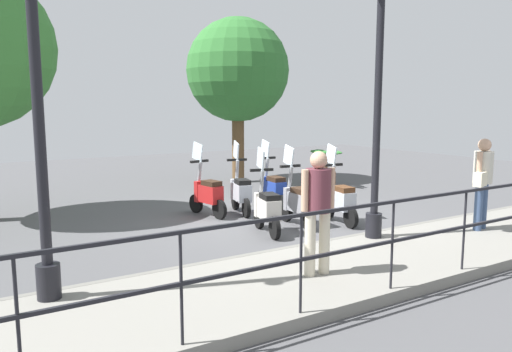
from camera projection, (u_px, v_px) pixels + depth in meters
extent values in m
plane|color=#4C4C4F|center=(282.00, 219.00, 10.18)|extent=(28.00, 28.00, 0.00)
cube|color=gray|center=(403.00, 255.00, 7.47)|extent=(2.20, 20.00, 0.15)
cube|color=slate|center=(355.00, 239.00, 8.36)|extent=(0.10, 20.00, 0.15)
cube|color=black|center=(466.00, 191.00, 6.47)|extent=(0.04, 16.00, 0.04)
cube|color=black|center=(464.00, 227.00, 6.54)|extent=(0.04, 16.00, 0.04)
cylinder|color=black|center=(464.00, 231.00, 6.54)|extent=(0.03, 0.03, 1.05)
cylinder|color=black|center=(392.00, 246.00, 5.85)|extent=(0.03, 0.03, 1.05)
cylinder|color=black|center=(301.00, 265.00, 5.16)|extent=(0.03, 0.03, 1.05)
cylinder|color=black|center=(181.00, 289.00, 4.46)|extent=(0.03, 0.03, 1.05)
cylinder|color=black|center=(18.00, 323.00, 3.77)|extent=(0.03, 0.03, 1.05)
cylinder|color=black|center=(374.00, 225.00, 8.19)|extent=(0.26, 0.26, 0.40)
cylinder|color=black|center=(378.00, 97.00, 7.90)|extent=(0.12, 0.12, 4.57)
cylinder|color=black|center=(49.00, 281.00, 5.59)|extent=(0.26, 0.26, 0.40)
cylinder|color=black|center=(38.00, 113.00, 5.32)|extent=(0.12, 0.12, 4.15)
cylinder|color=#384C70|center=(483.00, 205.00, 8.76)|extent=(0.14, 0.14, 0.82)
cylinder|color=#384C70|center=(478.00, 207.00, 8.60)|extent=(0.14, 0.14, 0.82)
cylinder|color=beige|center=(483.00, 167.00, 8.58)|extent=(0.39, 0.39, 0.55)
sphere|color=tan|center=(485.00, 145.00, 8.53)|extent=(0.22, 0.22, 0.22)
cylinder|color=tan|center=(487.00, 165.00, 8.72)|extent=(0.09, 0.09, 0.52)
cylinder|color=tan|center=(479.00, 167.00, 8.44)|extent=(0.09, 0.09, 0.52)
cube|color=beige|center=(480.00, 179.00, 8.39)|extent=(0.21, 0.31, 0.24)
cylinder|color=beige|center=(310.00, 244.00, 6.31)|extent=(0.14, 0.14, 0.82)
cylinder|color=beige|center=(324.00, 242.00, 6.41)|extent=(0.14, 0.14, 0.82)
cylinder|color=brown|center=(318.00, 190.00, 6.27)|extent=(0.34, 0.34, 0.55)
sphere|color=tan|center=(319.00, 160.00, 6.21)|extent=(0.22, 0.22, 0.22)
cylinder|color=tan|center=(305.00, 191.00, 6.17)|extent=(0.09, 0.09, 0.52)
cylinder|color=tan|center=(331.00, 188.00, 6.36)|extent=(0.09, 0.09, 0.52)
cylinder|color=brown|center=(238.00, 146.00, 14.86)|extent=(0.36, 0.36, 2.19)
sphere|color=#2D6B2D|center=(238.00, 70.00, 14.55)|extent=(3.01, 3.01, 3.01)
cylinder|color=#9E5B3D|center=(325.00, 179.00, 14.04)|extent=(0.56, 0.56, 0.45)
cylinder|color=brown|center=(326.00, 163.00, 13.97)|extent=(0.10, 0.10, 0.50)
ellipsoid|color=#2D6B2D|center=(320.00, 151.00, 14.14)|extent=(0.56, 0.16, 0.10)
ellipsoid|color=#2D6B2D|center=(332.00, 153.00, 13.72)|extent=(0.56, 0.16, 0.10)
ellipsoid|color=#2D6B2D|center=(319.00, 152.00, 13.80)|extent=(0.56, 0.16, 0.10)
ellipsoid|color=#2D6B2D|center=(333.00, 152.00, 14.06)|extent=(0.56, 0.16, 0.10)
ellipsoid|color=#2D6B2D|center=(317.00, 152.00, 13.99)|extent=(0.56, 0.16, 0.10)
ellipsoid|color=#2D6B2D|center=(335.00, 152.00, 13.87)|extent=(0.56, 0.16, 0.10)
cylinder|color=black|center=(328.00, 209.00, 10.15)|extent=(0.41, 0.14, 0.40)
cylinder|color=black|center=(351.00, 218.00, 9.39)|extent=(0.41, 0.14, 0.40)
cube|color=#B7BCC6|center=(341.00, 200.00, 9.65)|extent=(0.63, 0.37, 0.36)
cube|color=#B7BCC6|center=(334.00, 197.00, 9.91)|extent=(0.16, 0.31, 0.44)
cube|color=#4C2D19|center=(344.00, 189.00, 9.56)|extent=(0.43, 0.32, 0.10)
cylinder|color=gray|center=(332.00, 179.00, 9.92)|extent=(0.19, 0.10, 0.55)
cube|color=black|center=(333.00, 165.00, 9.88)|extent=(0.12, 0.44, 0.05)
cube|color=silver|center=(331.00, 155.00, 9.91)|extent=(0.39, 0.09, 0.42)
cylinder|color=black|center=(286.00, 211.00, 9.95)|extent=(0.41, 0.11, 0.40)
cylinder|color=black|center=(309.00, 220.00, 9.22)|extent=(0.41, 0.11, 0.40)
cube|color=gray|center=(299.00, 202.00, 9.47)|extent=(0.62, 0.33, 0.36)
cube|color=gray|center=(291.00, 198.00, 9.72)|extent=(0.14, 0.31, 0.44)
cube|color=black|center=(301.00, 191.00, 9.37)|extent=(0.42, 0.29, 0.10)
cylinder|color=gray|center=(290.00, 180.00, 9.72)|extent=(0.19, 0.08, 0.55)
cube|color=black|center=(290.00, 166.00, 9.68)|extent=(0.10, 0.44, 0.05)
cube|color=silver|center=(289.00, 156.00, 9.71)|extent=(0.39, 0.06, 0.42)
cylinder|color=black|center=(259.00, 218.00, 9.39)|extent=(0.41, 0.17, 0.40)
cylinder|color=black|center=(275.00, 228.00, 8.61)|extent=(0.41, 0.17, 0.40)
cube|color=beige|center=(268.00, 208.00, 8.88)|extent=(0.65, 0.41, 0.36)
cube|color=beige|center=(263.00, 204.00, 9.15)|extent=(0.18, 0.32, 0.44)
cube|color=black|center=(270.00, 196.00, 8.78)|extent=(0.45, 0.34, 0.10)
cylinder|color=gray|center=(262.00, 185.00, 9.15)|extent=(0.19, 0.11, 0.55)
cube|color=black|center=(262.00, 170.00, 9.12)|extent=(0.16, 0.44, 0.05)
cube|color=silver|center=(261.00, 159.00, 9.14)|extent=(0.38, 0.12, 0.42)
cylinder|color=black|center=(263.00, 198.00, 11.40)|extent=(0.40, 0.10, 0.40)
cylinder|color=black|center=(282.00, 204.00, 10.68)|extent=(0.40, 0.10, 0.40)
cube|color=navy|center=(274.00, 189.00, 10.93)|extent=(0.62, 0.32, 0.36)
cube|color=navy|center=(268.00, 186.00, 11.18)|extent=(0.14, 0.31, 0.44)
cube|color=black|center=(276.00, 179.00, 10.83)|extent=(0.41, 0.28, 0.10)
cylinder|color=gray|center=(266.00, 170.00, 11.18)|extent=(0.19, 0.08, 0.55)
cube|color=black|center=(266.00, 158.00, 11.14)|extent=(0.09, 0.44, 0.05)
cube|color=silver|center=(265.00, 149.00, 11.16)|extent=(0.39, 0.05, 0.42)
cylinder|color=black|center=(235.00, 201.00, 11.06)|extent=(0.41, 0.17, 0.40)
cylinder|color=black|center=(246.00, 208.00, 10.28)|extent=(0.41, 0.17, 0.40)
cube|color=#B7BCC6|center=(242.00, 192.00, 10.55)|extent=(0.65, 0.41, 0.36)
cube|color=#B7BCC6|center=(238.00, 189.00, 10.82)|extent=(0.19, 0.32, 0.44)
cube|color=black|center=(243.00, 182.00, 10.45)|extent=(0.45, 0.35, 0.10)
cylinder|color=gray|center=(237.00, 172.00, 10.83)|extent=(0.19, 0.11, 0.55)
cube|color=black|center=(237.00, 160.00, 10.79)|extent=(0.16, 0.44, 0.05)
cube|color=silver|center=(236.00, 150.00, 10.81)|extent=(0.38, 0.12, 0.42)
cylinder|color=black|center=(196.00, 203.00, 10.75)|extent=(0.41, 0.15, 0.40)
cylinder|color=black|center=(219.00, 209.00, 10.14)|extent=(0.41, 0.15, 0.40)
cube|color=#B21E1E|center=(210.00, 194.00, 10.34)|extent=(0.64, 0.38, 0.36)
cube|color=#B21E1E|center=(201.00, 191.00, 10.55)|extent=(0.17, 0.32, 0.44)
cube|color=black|center=(211.00, 183.00, 10.26)|extent=(0.44, 0.33, 0.10)
cylinder|color=gray|center=(200.00, 174.00, 10.55)|extent=(0.19, 0.10, 0.55)
cube|color=black|center=(199.00, 161.00, 10.51)|extent=(0.14, 0.44, 0.05)
cube|color=silver|center=(198.00, 152.00, 10.52)|extent=(0.39, 0.10, 0.42)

